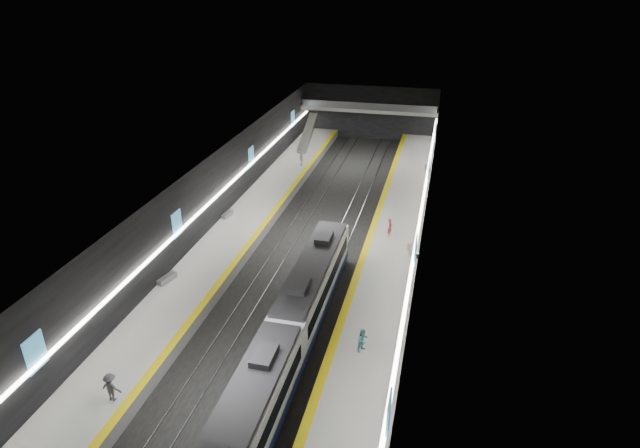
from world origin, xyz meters
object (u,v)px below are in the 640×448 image
(bench_left_near, at_px, (167,279))
(bench_right_far, at_px, (427,168))
(passenger_left_a, at_px, (301,158))
(passenger_left_b, at_px, (111,387))
(escalator, at_px, (308,133))
(train, at_px, (284,342))
(passenger_right_b, at_px, (363,340))
(bench_left_far, at_px, (227,214))
(passenger_right_a, at_px, (390,227))
(bench_right_near, at_px, (413,251))

(bench_left_near, xyz_separation_m, bench_right_far, (19.00, 31.47, -0.02))
(passenger_left_a, height_order, passenger_left_b, passenger_left_a)
(passenger_left_a, bearing_deg, escalator, 172.88)
(train, xyz_separation_m, escalator, (-10.00, 44.11, 0.70))
(train, height_order, passenger_right_b, train)
(passenger_left_b, bearing_deg, passenger_left_a, -88.95)
(train, bearing_deg, passenger_right_b, 20.83)
(passenger_left_b, bearing_deg, passenger_right_b, -148.93)
(bench_left_far, relative_size, bench_right_far, 0.99)
(bench_left_far, distance_m, bench_right_far, 26.68)
(bench_right_far, height_order, passenger_right_b, passenger_right_b)
(bench_right_far, xyz_separation_m, passenger_right_a, (-2.44, -19.25, 0.67))
(bench_left_near, relative_size, passenger_right_b, 1.09)
(passenger_right_a, bearing_deg, bench_left_near, 139.80)
(bench_left_near, xyz_separation_m, passenger_left_b, (3.28, -12.71, 0.71))
(bench_left_far, bearing_deg, passenger_left_b, -76.64)
(escalator, distance_m, passenger_right_b, 44.81)
(bench_right_near, height_order, bench_right_far, bench_right_near)
(passenger_right_b, bearing_deg, bench_right_far, 32.18)
(passenger_right_a, bearing_deg, escalator, 43.39)
(bench_left_near, height_order, passenger_right_b, passenger_right_b)
(bench_left_near, bearing_deg, passenger_right_a, 50.68)
(bench_right_far, height_order, passenger_left_a, passenger_left_a)
(escalator, distance_m, passenger_right_a, 29.10)
(bench_left_near, bearing_deg, bench_right_near, 40.34)
(passenger_right_b, height_order, passenger_left_a, passenger_left_a)
(bench_right_far, bearing_deg, bench_left_far, -147.10)
(bench_right_far, bearing_deg, escalator, 149.05)
(bench_right_near, height_order, passenger_left_b, passenger_left_b)
(passenger_right_a, distance_m, passenger_left_b, 28.25)
(passenger_right_b, relative_size, passenger_left_a, 0.88)
(bench_right_far, bearing_deg, bench_left_near, -132.82)
(bench_right_near, xyz_separation_m, passenger_right_a, (-2.44, 2.92, 0.65))
(escalator, distance_m, bench_right_near, 32.88)
(passenger_right_a, xyz_separation_m, passenger_right_b, (0.27, -17.09, -0.04))
(bench_right_far, relative_size, passenger_left_b, 0.91)
(escalator, distance_m, passenger_left_b, 50.14)
(escalator, relative_size, passenger_left_a, 4.16)
(escalator, bearing_deg, train, -77.23)
(passenger_right_a, xyz_separation_m, passenger_left_b, (-13.28, -24.93, 0.05))
(train, bearing_deg, escalator, 102.77)
(train, xyz_separation_m, bench_left_far, (-12.00, 19.44, -0.99))
(train, height_order, passenger_right_a, train)
(escalator, height_order, passenger_left_b, escalator)
(bench_left_far, height_order, passenger_left_b, passenger_left_b)
(bench_left_far, bearing_deg, bench_right_far, 50.62)
(train, xyz_separation_m, passenger_left_b, (-8.72, -6.00, -0.26))
(passenger_right_b, distance_m, passenger_left_a, 36.85)
(passenger_left_b, bearing_deg, bench_right_near, -124.52)
(bench_right_near, bearing_deg, passenger_right_b, -119.70)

